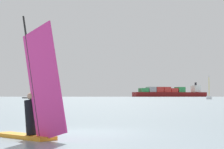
{
  "coord_description": "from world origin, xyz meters",
  "views": [
    {
      "loc": [
        4.02,
        -15.49,
        1.32
      ],
      "look_at": [
        -1.39,
        14.81,
        2.85
      ],
      "focal_mm": 69.93,
      "sensor_mm": 36.0,
      "label": 1
    }
  ],
  "objects": [
    {
      "name": "ground_plane",
      "position": [
        0.0,
        0.0,
        0.0
      ],
      "size": [
        4000.0,
        4000.0,
        0.0
      ],
      "primitive_type": "plane",
      "color": "gray"
    },
    {
      "name": "windsurfer",
      "position": [
        -0.72,
        -2.69,
        0.95
      ],
      "size": [
        3.02,
        2.24,
        3.95
      ],
      "rotation": [
        0.0,
        0.0,
        2.54
      ],
      "color": "orange",
      "rests_on": "ground_plane"
    },
    {
      "name": "cargo_ship",
      "position": [
        -36.75,
        861.23,
        8.33
      ],
      "size": [
        146.84,
        89.29,
        29.12
      ],
      "rotation": [
        0.0,
        0.0,
        3.59
      ],
      "color": "maroon",
      "rests_on": "ground_plane"
    },
    {
      "name": "small_sailboat",
      "position": [
        12.1,
        172.38,
        1.01
      ],
      "size": [
        2.72,
        8.07,
        10.31
      ],
      "rotation": [
        0.0,
        0.0,
        1.48
      ],
      "color": "white",
      "rests_on": "ground_plane"
    }
  ]
}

